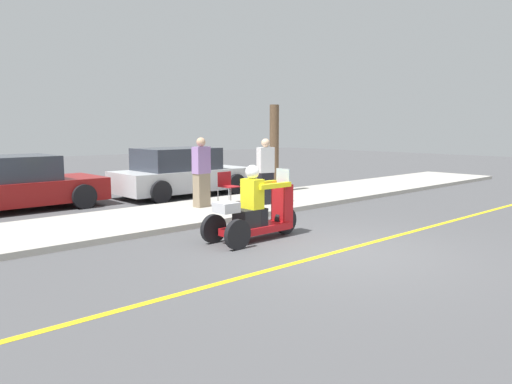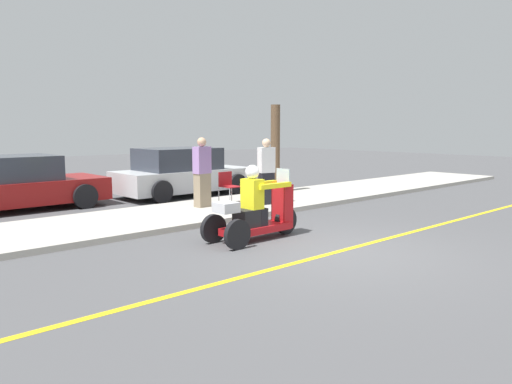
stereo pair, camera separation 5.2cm
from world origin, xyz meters
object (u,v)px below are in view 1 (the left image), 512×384
at_px(spectator_with_child, 201,174).
at_px(folding_chair_set_back, 227,184).
at_px(spectator_end_of_line, 266,173).
at_px(parked_car_lot_right, 10,185).
at_px(motorcycle_trike, 257,213).
at_px(parked_car_lot_center, 181,173).
at_px(tree_trunk, 274,149).

distance_m(spectator_with_child, folding_chair_set_back, 0.90).
xyz_separation_m(spectator_end_of_line, parked_car_lot_right, (-4.96, 4.12, -0.27)).
bearing_deg(spectator_with_child, motorcycle_trike, -108.92).
height_order(motorcycle_trike, parked_car_lot_center, parked_car_lot_center).
height_order(parked_car_lot_center, tree_trunk, tree_trunk).
bearing_deg(folding_chair_set_back, tree_trunk, 17.43).
relative_size(folding_chair_set_back, tree_trunk, 0.31).
bearing_deg(tree_trunk, spectator_end_of_line, -139.89).
bearing_deg(spectator_with_child, spectator_end_of_line, -26.73).
distance_m(folding_chair_set_back, parked_car_lot_center, 2.82).
bearing_deg(spectator_end_of_line, parked_car_lot_center, 93.48).
bearing_deg(parked_car_lot_right, motorcycle_trike, -70.26).
distance_m(parked_car_lot_center, tree_trunk, 2.96).
bearing_deg(motorcycle_trike, spectator_with_child, 71.08).
xyz_separation_m(motorcycle_trike, spectator_end_of_line, (2.59, 2.48, 0.43)).
relative_size(folding_chair_set_back, parked_car_lot_center, 0.20).
distance_m(motorcycle_trike, parked_car_lot_center, 6.49).
relative_size(spectator_with_child, folding_chair_set_back, 2.11).
height_order(parked_car_lot_right, tree_trunk, tree_trunk).
height_order(spectator_end_of_line, folding_chair_set_back, spectator_end_of_line).
relative_size(motorcycle_trike, folding_chair_set_back, 2.52).
bearing_deg(folding_chair_set_back, motorcycle_trike, -120.95).
height_order(spectator_end_of_line, parked_car_lot_right, spectator_end_of_line).
xyz_separation_m(spectator_with_child, folding_chair_set_back, (0.84, 0.01, -0.33)).
xyz_separation_m(parked_car_lot_center, tree_trunk, (2.04, -2.01, 0.75)).
height_order(spectator_with_child, parked_car_lot_right, spectator_with_child).
xyz_separation_m(spectator_with_child, parked_car_lot_right, (-3.48, 3.37, -0.29)).
bearing_deg(motorcycle_trike, parked_car_lot_center, 68.48).
distance_m(parked_car_lot_center, parked_car_lot_right, 4.78).
bearing_deg(parked_car_lot_right, spectator_end_of_line, -39.69).
height_order(folding_chair_set_back, parked_car_lot_right, parked_car_lot_right).
distance_m(spectator_end_of_line, tree_trunk, 2.44).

